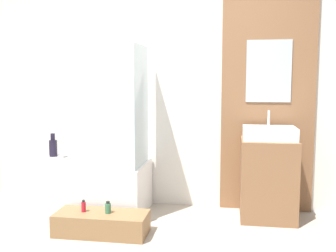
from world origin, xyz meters
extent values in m
cube|color=silver|center=(0.00, 1.58, 1.30)|extent=(4.20, 0.06, 2.60)
cube|color=brown|center=(0.94, 1.53, 1.30)|extent=(0.95, 0.03, 2.60)
cube|color=#ADBCCC|center=(0.94, 1.51, 1.46)|extent=(0.45, 0.01, 0.63)
cube|color=white|center=(-0.88, 1.18, 0.26)|extent=(1.20, 0.70, 0.52)
cube|color=silver|center=(-0.88, 1.18, 0.52)|extent=(0.94, 0.49, 0.01)
cube|color=silver|center=(-0.31, 1.15, 1.11)|extent=(0.01, 0.60, 1.19)
cube|color=olive|center=(-0.55, 0.60, 0.10)|extent=(0.82, 0.34, 0.20)
cube|color=brown|center=(0.94, 1.26, 0.40)|extent=(0.53, 0.50, 0.79)
cube|color=white|center=(0.94, 1.26, 0.85)|extent=(0.50, 0.38, 0.12)
cylinder|color=silver|center=(0.94, 1.36, 0.99)|extent=(0.02, 0.02, 0.15)
cylinder|color=black|center=(-1.38, 1.44, 0.61)|extent=(0.09, 0.09, 0.18)
cylinder|color=black|center=(-1.38, 1.44, 0.74)|extent=(0.05, 0.05, 0.08)
sphere|color=silver|center=(-1.25, 1.42, 0.58)|extent=(0.12, 0.12, 0.12)
cylinder|color=#B21928|center=(-0.72, 0.60, 0.24)|extent=(0.04, 0.04, 0.09)
cylinder|color=black|center=(-0.72, 0.60, 0.29)|extent=(0.02, 0.02, 0.02)
cylinder|color=#38704C|center=(-0.49, 0.60, 0.24)|extent=(0.05, 0.05, 0.09)
cylinder|color=black|center=(-0.49, 0.60, 0.29)|extent=(0.03, 0.03, 0.02)
camera|label=1|loc=(0.57, -2.63, 1.36)|focal=42.00mm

